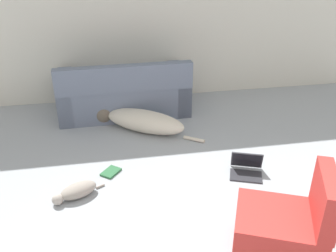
{
  "coord_description": "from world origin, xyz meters",
  "views": [
    {
      "loc": [
        -0.86,
        -1.49,
        2.36
      ],
      "look_at": [
        -0.24,
        1.95,
        0.55
      ],
      "focal_mm": 40.0,
      "sensor_mm": 36.0,
      "label": 1
    }
  ],
  "objects_px": {
    "cat": "(76,191)",
    "laptop_open": "(246,167)",
    "book_green": "(111,172)",
    "side_chair": "(284,230)",
    "dog": "(138,120)",
    "couch": "(124,94)"
  },
  "relations": [
    {
      "from": "cat",
      "to": "laptop_open",
      "type": "xyz_separation_m",
      "value": [
        1.83,
        0.11,
        0.01
      ]
    },
    {
      "from": "book_green",
      "to": "laptop_open",
      "type": "bearing_deg",
      "value": -9.58
    },
    {
      "from": "book_green",
      "to": "side_chair",
      "type": "height_order",
      "value": "side_chair"
    },
    {
      "from": "book_green",
      "to": "side_chair",
      "type": "relative_size",
      "value": 0.3
    },
    {
      "from": "dog",
      "to": "cat",
      "type": "bearing_deg",
      "value": 93.81
    },
    {
      "from": "dog",
      "to": "laptop_open",
      "type": "distance_m",
      "value": 1.63
    },
    {
      "from": "couch",
      "to": "book_green",
      "type": "relative_size",
      "value": 7.21
    },
    {
      "from": "cat",
      "to": "book_green",
      "type": "distance_m",
      "value": 0.51
    },
    {
      "from": "book_green",
      "to": "couch",
      "type": "bearing_deg",
      "value": 80.12
    },
    {
      "from": "laptop_open",
      "to": "book_green",
      "type": "bearing_deg",
      "value": -169.31
    },
    {
      "from": "couch",
      "to": "laptop_open",
      "type": "xyz_separation_m",
      "value": [
        1.2,
        -1.81,
        -0.21
      ]
    },
    {
      "from": "couch",
      "to": "laptop_open",
      "type": "height_order",
      "value": "couch"
    },
    {
      "from": "cat",
      "to": "side_chair",
      "type": "relative_size",
      "value": 0.63
    },
    {
      "from": "dog",
      "to": "laptop_open",
      "type": "bearing_deg",
      "value": 164.47
    },
    {
      "from": "side_chair",
      "to": "couch",
      "type": "bearing_deg",
      "value": -137.68
    },
    {
      "from": "cat",
      "to": "couch",
      "type": "bearing_deg",
      "value": -134.36
    },
    {
      "from": "couch",
      "to": "dog",
      "type": "height_order",
      "value": "couch"
    },
    {
      "from": "laptop_open",
      "to": "side_chair",
      "type": "height_order",
      "value": "side_chair"
    },
    {
      "from": "laptop_open",
      "to": "side_chair",
      "type": "bearing_deg",
      "value": -77.43
    },
    {
      "from": "couch",
      "to": "side_chair",
      "type": "xyz_separation_m",
      "value": [
        1.04,
        -3.0,
        -0.01
      ]
    },
    {
      "from": "laptop_open",
      "to": "dog",
      "type": "bearing_deg",
      "value": 151.32
    },
    {
      "from": "couch",
      "to": "side_chair",
      "type": "bearing_deg",
      "value": 107.96
    }
  ]
}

